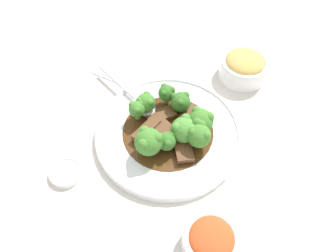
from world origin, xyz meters
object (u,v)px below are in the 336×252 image
Objects in this scene: main_plate at (168,133)px; beef_strip_2 at (191,115)px; broccoli_floret_6 at (167,93)px; side_bowl_appetizer at (244,66)px; broccoli_floret_3 at (149,141)px; sauce_dish at (66,172)px; broccoli_floret_1 at (180,102)px; broccoli_floret_7 at (167,141)px; broccoli_floret_4 at (137,109)px; serving_spoon at (140,103)px; beef_strip_0 at (161,115)px; beef_strip_3 at (146,130)px; broccoli_floret_2 at (200,134)px; broccoli_floret_8 at (146,103)px; side_bowl_kimchi at (211,241)px; broccoli_floret_0 at (201,121)px; beef_strip_1 at (183,149)px; beef_strip_4 at (167,132)px; broccoli_floret_5 at (184,129)px.

beef_strip_2 is (-0.06, 0.02, 0.01)m from main_plate.
broccoli_floret_6 is 0.21m from side_bowl_appetizer.
sauce_dish is (0.12, -0.12, -0.05)m from broccoli_floret_3.
broccoli_floret_1 is 0.75× the size of sauce_dish.
sauce_dish is at bearing -44.72° from broccoli_floret_7.
broccoli_floret_6 is 0.74× the size of sauce_dish.
broccoli_floret_1 is 0.28m from sauce_dish.
broccoli_floret_4 reaches higher than serving_spoon.
beef_strip_0 is 1.41× the size of broccoli_floret_1.
broccoli_floret_4 is 0.29m from side_bowl_appetizer.
beef_strip_0 is (-0.02, -0.03, 0.01)m from main_plate.
side_bowl_appetizer reaches higher than main_plate.
beef_strip_3 is 1.24× the size of broccoli_floret_2.
broccoli_floret_8 reaches higher than main_plate.
broccoli_floret_7 is 0.20m from side_bowl_kimchi.
broccoli_floret_0 is at bearing 56.65° from beef_strip_2.
beef_strip_0 is 0.05m from broccoli_floret_6.
broccoli_floret_1 reaches higher than beef_strip_1.
beef_strip_1 is 0.70× the size of side_bowl_kimchi.
beef_strip_0 is 1.02× the size of beef_strip_4.
broccoli_floret_5 is (0.06, 0.01, 0.03)m from beef_strip_2.
broccoli_floret_0 is 0.24m from side_bowl_kimchi.
side_bowl_kimchi reaches higher than main_plate.
main_plate is at bearing -152.59° from broccoli_floret_7.
broccoli_floret_4 is (-0.06, -0.07, -0.01)m from broccoli_floret_3.
broccoli_floret_6 is 0.42× the size of side_bowl_appetizer.
broccoli_floret_5 is at bearing 111.28° from beef_strip_3.
broccoli_floret_1 is at bearing 122.86° from broccoli_floret_8.
broccoli_floret_7 is at bearing 58.81° from serving_spoon.
broccoli_floret_3 reaches higher than serving_spoon.
broccoli_floret_1 is 1.05× the size of broccoli_floret_4.
main_plate is 3.20× the size of side_bowl_kimchi.
broccoli_floret_3 reaches higher than broccoli_floret_4.
broccoli_floret_6 reaches higher than broccoli_floret_7.
beef_strip_1 is 1.21× the size of beef_strip_2.
serving_spoon is at bearing -121.19° from broccoli_floret_7.
broccoli_floret_3 is (0.04, 0.03, 0.03)m from beef_strip_3.
broccoli_floret_4 reaches higher than beef_strip_4.
broccoli_floret_6 is at bearing -106.94° from broccoli_floret_0.
broccoli_floret_7 is (0.03, 0.09, -0.01)m from broccoli_floret_4.
main_plate is at bearing -58.15° from broccoli_floret_0.
broccoli_floret_5 is at bearing 51.35° from broccoli_floret_6.
broccoli_floret_7 reaches higher than main_plate.
broccoli_floret_7 is 0.64× the size of sauce_dish.
beef_strip_1 is 1.19× the size of broccoli_floret_0.
broccoli_floret_2 is at bearing 133.90° from sauce_dish.
broccoli_floret_7 is (-0.03, 0.03, -0.01)m from broccoli_floret_3.
beef_strip_2 is 0.12m from serving_spoon.
side_bowl_kimchi is 0.83× the size of side_bowl_appetizer.
side_bowl_kimchi is at bearing 62.08° from broccoli_floret_3.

